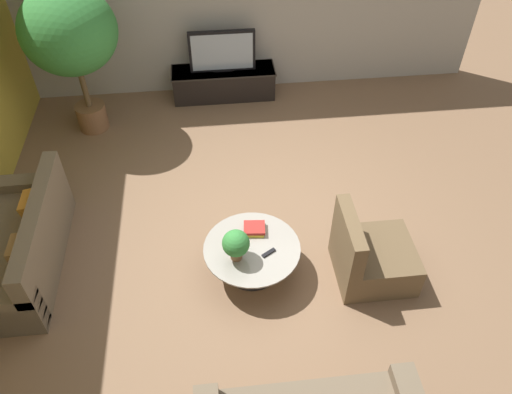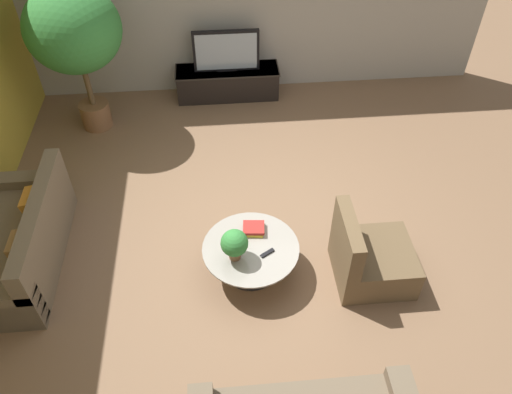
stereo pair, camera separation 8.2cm
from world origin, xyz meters
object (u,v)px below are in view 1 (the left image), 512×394
at_px(media_console, 224,82).
at_px(potted_plant_tabletop, 236,244).
at_px(potted_palm_tall, 70,34).
at_px(television, 222,51).
at_px(couch_by_wall, 21,247).
at_px(armchair_wicker, 370,257).
at_px(coffee_table, 252,254).

bearing_deg(media_console, potted_plant_tabletop, -91.54).
height_order(media_console, potted_palm_tall, potted_palm_tall).
bearing_deg(television, couch_by_wall, -127.22).
xyz_separation_m(armchair_wicker, potted_palm_tall, (-3.27, 3.04, 1.18)).
relative_size(couch_by_wall, potted_palm_tall, 0.89).
relative_size(media_console, potted_palm_tall, 0.77).
distance_m(television, potted_plant_tabletop, 3.61).
distance_m(media_console, potted_plant_tabletop, 3.63).
bearing_deg(couch_by_wall, potted_palm_tall, 170.36).
relative_size(television, coffee_table, 0.97).
distance_m(couch_by_wall, armchair_wicker, 3.73).
height_order(couch_by_wall, potted_plant_tabletop, couch_by_wall).
relative_size(media_console, coffee_table, 1.56).
height_order(media_console, armchair_wicker, armchair_wicker).
xyz_separation_m(coffee_table, potted_palm_tall, (-2.03, 2.87, 1.18)).
height_order(coffee_table, armchair_wicker, armchair_wicker).
relative_size(television, potted_plant_tabletop, 2.74).
xyz_separation_m(television, potted_palm_tall, (-1.95, -0.62, 0.68)).
relative_size(television, potted_palm_tall, 0.48).
relative_size(media_console, potted_plant_tabletop, 4.41).
bearing_deg(armchair_wicker, media_console, 19.69).
bearing_deg(potted_plant_tabletop, potted_palm_tall, 121.86).
xyz_separation_m(television, potted_plant_tabletop, (-0.10, -3.61, -0.18)).
distance_m(television, armchair_wicker, 3.93).
bearing_deg(armchair_wicker, couch_by_wall, 81.77).
relative_size(television, armchair_wicker, 1.15).
xyz_separation_m(media_console, coffee_table, (0.07, -3.50, 0.03)).
distance_m(television, coffee_table, 3.53).
relative_size(media_console, couch_by_wall, 0.87).
bearing_deg(potted_plant_tabletop, coffee_table, 33.12).
relative_size(coffee_table, potted_palm_tall, 0.50).
height_order(television, armchair_wicker, television).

